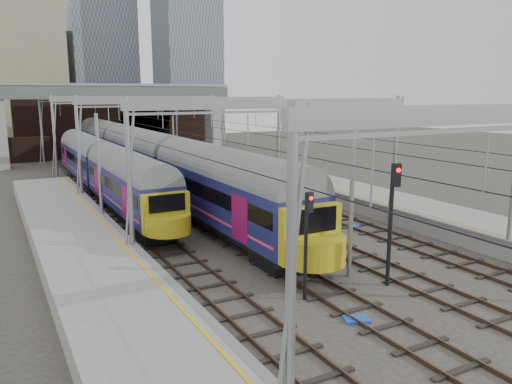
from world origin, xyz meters
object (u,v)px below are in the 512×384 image
train_main (119,148)px  signal_near_centre (392,211)px  signal_near_left (307,232)px  train_second (105,169)px

train_main → signal_near_centre: size_ratio=13.12×
signal_near_left → signal_near_centre: signal_near_centre is taller
train_second → signal_near_left: 23.80m
train_main → signal_near_centre: (2.80, -36.56, 0.69)m
signal_near_centre → signal_near_left: bearing=-167.4°
signal_near_centre → train_main: bearing=113.3°
train_main → signal_near_centre: 36.67m
signal_near_left → train_main: bearing=74.9°
train_main → signal_near_centre: bearing=-85.6°
train_second → signal_near_left: size_ratio=6.80×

